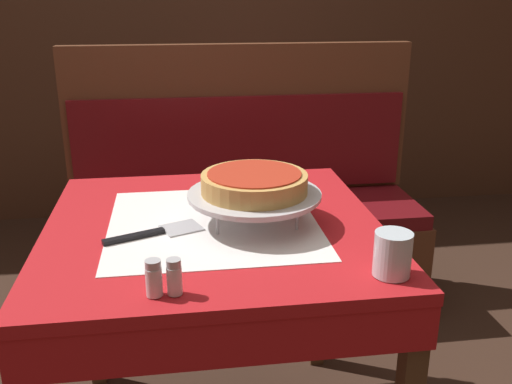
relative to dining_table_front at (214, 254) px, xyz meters
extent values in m
cube|color=red|center=(0.00, 0.00, 0.07)|extent=(0.87, 0.87, 0.03)
cube|color=white|center=(0.00, 0.00, 0.09)|extent=(0.54, 0.54, 0.00)
cube|color=red|center=(0.00, 0.00, 0.01)|extent=(0.87, 0.87, 0.11)
cube|color=#4C331E|center=(-0.40, 0.40, -0.31)|extent=(0.05, 0.05, 0.73)
cube|color=#4C331E|center=(0.40, 0.40, -0.31)|extent=(0.05, 0.05, 0.73)
cube|color=red|center=(0.35, 1.64, 0.06)|extent=(0.59, 0.59, 0.03)
cube|color=white|center=(0.35, 1.64, 0.08)|extent=(0.37, 0.37, 0.00)
cube|color=red|center=(0.35, 1.64, -0.04)|extent=(0.59, 0.59, 0.18)
cube|color=#4C331E|center=(0.09, 1.38, -0.31)|extent=(0.05, 0.05, 0.72)
cube|color=#4C331E|center=(0.61, 1.38, -0.31)|extent=(0.05, 0.05, 0.72)
cube|color=#4C331E|center=(0.09, 1.90, -0.31)|extent=(0.05, 0.05, 0.72)
cube|color=#4C331E|center=(0.61, 1.90, -0.31)|extent=(0.05, 0.05, 0.72)
cube|color=brown|center=(0.19, 0.83, -0.46)|extent=(1.49, 0.47, 0.43)
cube|color=#600F14|center=(0.19, 0.83, -0.21)|extent=(1.46, 0.46, 0.06)
cube|color=brown|center=(0.19, 1.04, 0.14)|extent=(1.49, 0.06, 0.65)
cube|color=#600F14|center=(0.19, 1.00, 0.04)|extent=(1.43, 0.02, 0.41)
cube|color=#4C2D1E|center=(0.00, 2.09, 0.53)|extent=(6.00, 0.04, 2.40)
cylinder|color=#ADADB2|center=(0.11, 0.10, 0.13)|extent=(0.01, 0.01, 0.07)
cylinder|color=#ADADB2|center=(0.01, -0.08, 0.13)|extent=(0.01, 0.01, 0.07)
cylinder|color=#ADADB2|center=(0.21, -0.08, 0.13)|extent=(0.01, 0.01, 0.07)
cylinder|color=#ADADB2|center=(0.11, -0.02, 0.16)|extent=(0.23, 0.23, 0.01)
cylinder|color=silver|center=(0.11, -0.02, 0.16)|extent=(0.33, 0.33, 0.01)
cylinder|color=silver|center=(0.11, -0.02, 0.17)|extent=(0.35, 0.35, 0.01)
cylinder|color=tan|center=(0.11, -0.02, 0.20)|extent=(0.27, 0.27, 0.05)
cylinder|color=red|center=(0.11, -0.02, 0.23)|extent=(0.24, 0.24, 0.01)
cube|color=#BCBCC1|center=(-0.08, -0.03, 0.09)|extent=(0.12, 0.11, 0.00)
cube|color=black|center=(-0.20, -0.08, 0.10)|extent=(0.15, 0.08, 0.01)
cylinder|color=silver|center=(0.36, -0.35, 0.14)|extent=(0.08, 0.08, 0.10)
cylinder|color=silver|center=(-0.14, -0.36, 0.12)|extent=(0.03, 0.03, 0.06)
cylinder|color=#B7B7BC|center=(-0.14, -0.36, 0.16)|extent=(0.03, 0.03, 0.02)
cylinder|color=silver|center=(-0.10, -0.36, 0.12)|extent=(0.03, 0.03, 0.06)
cylinder|color=#B7B7BC|center=(-0.10, -0.36, 0.16)|extent=(0.03, 0.03, 0.02)
cube|color=black|center=(0.36, 1.63, 0.10)|extent=(0.11, 0.11, 0.03)
cylinder|color=black|center=(0.36, 1.63, 0.18)|extent=(0.01, 0.01, 0.14)
cylinder|color=#99194C|center=(0.36, 1.66, 0.17)|extent=(0.04, 0.04, 0.11)
cylinder|color=white|center=(0.33, 1.61, 0.17)|extent=(0.04, 0.04, 0.11)
cylinder|color=red|center=(0.38, 1.61, 0.17)|extent=(0.04, 0.04, 0.11)
camera|label=1|loc=(-0.09, -1.39, 0.67)|focal=40.00mm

